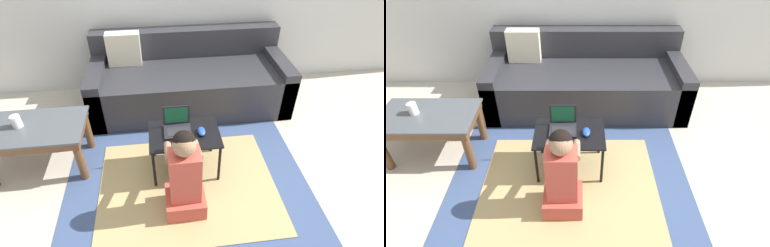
# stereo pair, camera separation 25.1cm
# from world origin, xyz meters

# --- Properties ---
(ground_plane) EXTENTS (16.00, 16.00, 0.00)m
(ground_plane) POSITION_xyz_m (0.00, 0.00, 0.00)
(ground_plane) COLOR beige
(area_rug) EXTENTS (2.09, 1.63, 0.01)m
(area_rug) POSITION_xyz_m (-0.14, -0.13, 0.00)
(area_rug) COLOR #3D517A
(area_rug) RESTS_ON ground_plane
(couch) EXTENTS (2.16, 0.93, 0.83)m
(couch) POSITION_xyz_m (0.02, 1.16, 0.29)
(couch) COLOR #2D2D33
(couch) RESTS_ON ground_plane
(coffee_table) EXTENTS (0.87, 0.52, 0.46)m
(coffee_table) POSITION_xyz_m (-1.41, 0.29, 0.38)
(coffee_table) COLOR #4C5156
(coffee_table) RESTS_ON ground_plane
(laptop_desk) EXTENTS (0.60, 0.42, 0.41)m
(laptop_desk) POSITION_xyz_m (-0.14, 0.09, 0.36)
(laptop_desk) COLOR black
(laptop_desk) RESTS_ON ground_plane
(laptop) EXTENTS (0.23, 0.19, 0.20)m
(laptop) POSITION_xyz_m (-0.20, 0.13, 0.45)
(laptop) COLOR #232328
(laptop) RESTS_ON laptop_desk
(computer_mouse) EXTENTS (0.07, 0.11, 0.04)m
(computer_mouse) POSITION_xyz_m (-0.00, 0.07, 0.43)
(computer_mouse) COLOR #234CB2
(computer_mouse) RESTS_ON laptop_desk
(person_seated) EXTENTS (0.30, 0.41, 0.78)m
(person_seated) POSITION_xyz_m (-0.19, -0.35, 0.35)
(person_seated) COLOR #CC4C3D
(person_seated) RESTS_ON ground_plane
(cup_on_table) EXTENTS (0.08, 0.08, 0.11)m
(cup_on_table) POSITION_xyz_m (-1.52, 0.30, 0.51)
(cup_on_table) COLOR white
(cup_on_table) RESTS_ON coffee_table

